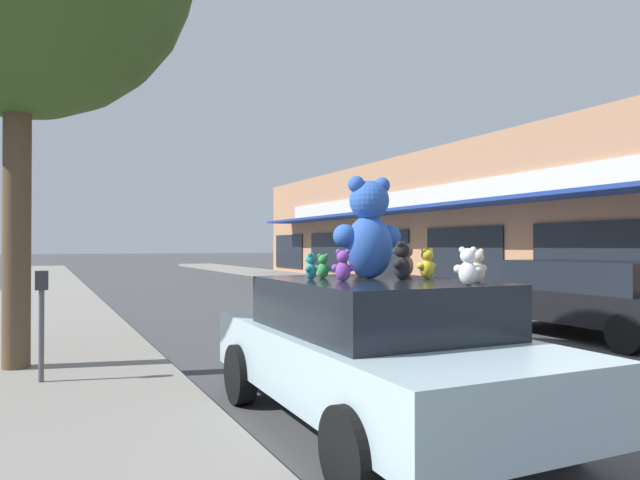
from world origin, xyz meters
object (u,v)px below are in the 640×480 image
at_px(plush_art_car, 375,348).
at_px(teddy_bear_orange, 360,261).
at_px(teddy_bear_giant, 369,229).
at_px(teddy_bear_black, 402,261).
at_px(teddy_bear_teal, 311,267).
at_px(teddy_bear_yellow, 427,264).
at_px(teddy_bear_brown, 406,260).
at_px(teddy_bear_purple, 343,266).
at_px(teddy_bear_cream, 477,266).
at_px(parked_car_far_center, 593,296).
at_px(parking_meter, 41,311).
at_px(teddy_bear_white, 468,267).
at_px(teddy_bear_green, 323,266).

distance_m(plush_art_car, teddy_bear_orange, 1.06).
xyz_separation_m(teddy_bear_giant, teddy_bear_black, (0.15, -0.36, -0.31)).
height_order(plush_art_car, teddy_bear_teal, teddy_bear_teal).
bearing_deg(teddy_bear_yellow, teddy_bear_brown, -108.84).
height_order(teddy_bear_purple, teddy_bear_cream, teddy_bear_cream).
distance_m(teddy_bear_purple, teddy_bear_cream, 1.19).
relative_size(parked_car_far_center, parking_meter, 3.51).
distance_m(teddy_bear_white, parked_car_far_center, 7.25).
relative_size(teddy_bear_white, parking_meter, 0.25).
height_order(teddy_bear_yellow, teddy_bear_black, teddy_bear_black).
bearing_deg(teddy_bear_green, teddy_bear_orange, -134.28).
bearing_deg(teddy_bear_green, teddy_bear_yellow, 175.71).
distance_m(teddy_bear_white, teddy_bear_green, 1.57).
distance_m(teddy_bear_purple, teddy_bear_green, 0.54).
relative_size(teddy_bear_purple, teddy_bear_black, 0.79).
height_order(teddy_bear_purple, parked_car_far_center, teddy_bear_purple).
xyz_separation_m(teddy_bear_cream, teddy_bear_black, (-0.37, 0.63, 0.03)).
bearing_deg(parked_car_far_center, teddy_bear_purple, -157.86).
height_order(teddy_bear_giant, teddy_bear_black, teddy_bear_giant).
distance_m(teddy_bear_teal, parked_car_far_center, 7.50).
height_order(teddy_bear_cream, teddy_bear_green, teddy_bear_cream).
xyz_separation_m(teddy_bear_orange, parked_car_far_center, (6.29, 2.09, -0.78)).
distance_m(teddy_bear_orange, parking_meter, 3.69).
bearing_deg(teddy_bear_green, teddy_bear_purple, 111.03).
bearing_deg(teddy_bear_white, parked_car_far_center, -107.43).
xyz_separation_m(teddy_bear_orange, teddy_bear_teal, (-0.76, -0.38, -0.04)).
xyz_separation_m(teddy_bear_brown, teddy_bear_cream, (-0.10, -1.23, -0.02)).
bearing_deg(parking_meter, parked_car_far_center, 0.87).
xyz_separation_m(teddy_bear_yellow, parked_car_far_center, (5.94, 2.81, -0.76)).
relative_size(teddy_bear_giant, teddy_bear_green, 4.12).
bearing_deg(teddy_bear_orange, teddy_bear_purple, 0.23).
bearing_deg(teddy_bear_brown, teddy_bear_cream, 53.33).
bearing_deg(parking_meter, plush_art_car, -42.14).
distance_m(teddy_bear_giant, teddy_bear_orange, 0.55).
bearing_deg(teddy_bear_white, teddy_bear_black, -41.91).
bearing_deg(teddy_bear_orange, teddy_bear_giant, 21.53).
height_order(teddy_bear_giant, teddy_bear_white, teddy_bear_giant).
height_order(teddy_bear_yellow, teddy_bear_purple, teddy_bear_yellow).
xyz_separation_m(teddy_bear_yellow, teddy_bear_white, (-0.25, -0.90, 0.01)).
relative_size(teddy_bear_yellow, teddy_bear_orange, 0.88).
distance_m(teddy_bear_black, teddy_bear_teal, 0.87).
distance_m(teddy_bear_yellow, teddy_bear_purple, 0.94).
relative_size(teddy_bear_orange, teddy_bear_cream, 1.15).
bearing_deg(teddy_bear_purple, parked_car_far_center, -124.60).
bearing_deg(teddy_bear_cream, teddy_bear_black, -57.85).
relative_size(teddy_bear_giant, teddy_bear_orange, 2.92).
xyz_separation_m(plush_art_car, teddy_bear_purple, (-0.38, -0.06, 0.79)).
distance_m(teddy_bear_giant, parking_meter, 3.88).
xyz_separation_m(teddy_bear_white, teddy_bear_green, (-0.63, 1.44, -0.03)).
relative_size(plush_art_car, teddy_bear_green, 17.11).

